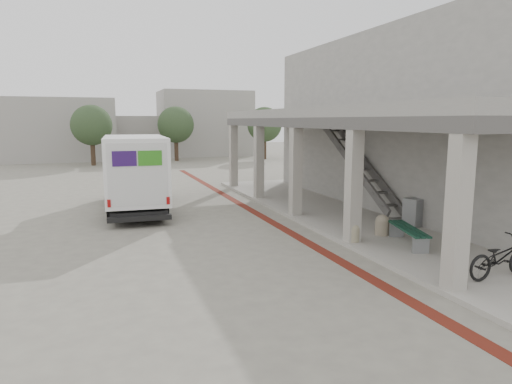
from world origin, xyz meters
name	(u,v)px	position (x,y,z in m)	size (l,w,h in m)	color
ground	(292,257)	(0.00, 0.00, 0.00)	(120.00, 120.00, 0.00)	slate
bike_lane_stripe	(296,236)	(1.00, 2.00, 0.01)	(0.35, 40.00, 0.01)	#5E1D12
sidewalk	(417,241)	(4.00, 0.00, 0.06)	(4.40, 28.00, 0.12)	gray
transit_building	(406,125)	(6.83, 4.50, 3.40)	(7.60, 17.00, 7.00)	gray
distant_backdrop	(116,129)	(-2.84, 35.89, 2.70)	(28.00, 10.00, 6.50)	#989590
tree_left	(92,125)	(-5.00, 28.00, 3.18)	(3.20, 3.20, 4.80)	#38281C
tree_mid	(176,125)	(2.00, 30.00, 3.18)	(3.20, 3.20, 4.80)	#38281C
tree_right	(265,125)	(10.00, 29.00, 3.18)	(3.20, 3.20, 4.80)	#38281C
fedex_truck	(135,171)	(-3.35, 8.07, 1.59)	(2.51, 7.08, 2.98)	black
bench	(408,233)	(3.38, -0.36, 0.47)	(0.99, 2.11, 0.49)	gray
bollard_near	(353,232)	(2.10, 0.45, 0.41)	(0.38, 0.38, 0.57)	gray
bollard_far	(382,225)	(3.34, 0.81, 0.43)	(0.42, 0.42, 0.63)	gray
utility_cabinet	(413,212)	(5.00, 1.50, 0.58)	(0.41, 0.55, 0.92)	gray
bicycle_black	(500,257)	(3.53, -3.33, 0.59)	(0.63, 1.79, 0.94)	black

